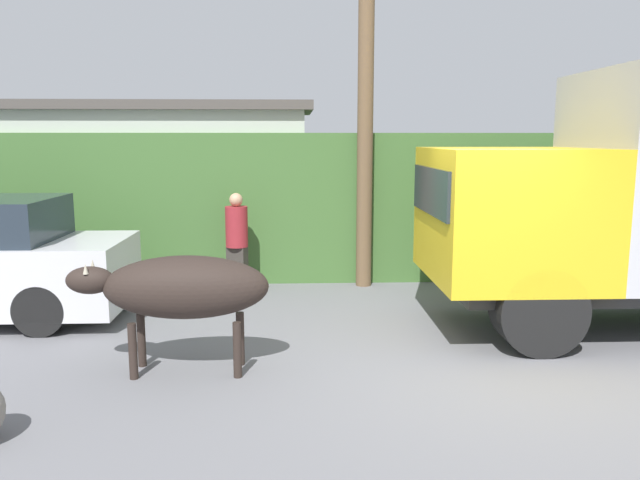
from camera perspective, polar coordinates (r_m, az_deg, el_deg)
The scene contains 6 objects.
ground_plane at distance 7.24m, azimuth 12.28°, elevation -11.02°, with size 60.00×60.00×0.00m, color slate.
hillside_embankment at distance 14.03m, azimuth 4.95°, elevation 4.37°, with size 32.00×6.66×2.57m.
building_backdrop at distance 12.12m, azimuth -13.74°, elevation 4.71°, with size 5.42×2.70×3.11m.
brown_cow at distance 6.76m, azimuth -12.56°, elevation -4.31°, with size 2.12×0.67×1.27m.
pedestrian_on_hill at distance 10.15m, azimuth -7.61°, elevation 0.12°, with size 0.46×0.46×1.62m.
utility_pole at distance 10.47m, azimuth 4.21°, elevation 14.82°, with size 0.90×0.26×6.79m.
Camera 1 is at (-1.79, -6.56, 2.49)m, focal length 35.00 mm.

